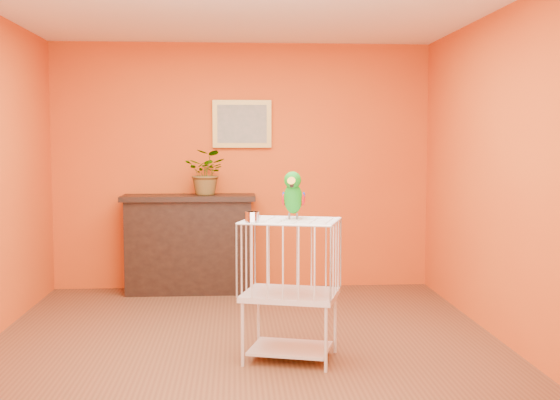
{
  "coord_description": "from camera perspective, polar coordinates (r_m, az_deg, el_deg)",
  "views": [
    {
      "loc": [
        -0.08,
        -5.23,
        1.56
      ],
      "look_at": [
        0.24,
        -0.25,
        1.15
      ],
      "focal_mm": 45.0,
      "sensor_mm": 36.0,
      "label": 1
    }
  ],
  "objects": [
    {
      "name": "framed_picture",
      "position": [
        7.45,
        -3.1,
        6.2
      ],
      "size": [
        0.62,
        0.04,
        0.5
      ],
      "color": "#A9883C",
      "rests_on": "room_shell"
    },
    {
      "name": "potted_plant",
      "position": [
        7.3,
        -5.92,
        1.86
      ],
      "size": [
        0.55,
        0.58,
        0.36
      ],
      "primitive_type": "imported",
      "rotation": [
        0.0,
        0.0,
        -0.34
      ],
      "color": "#26722D",
      "rests_on": "console_cabinet"
    },
    {
      "name": "birdcage",
      "position": [
        5.04,
        0.85,
        -7.13
      ],
      "size": [
        0.77,
        0.66,
        1.01
      ],
      "rotation": [
        0.0,
        0.0,
        -0.28
      ],
      "color": "silver",
      "rests_on": "ground"
    },
    {
      "name": "room_shell",
      "position": [
        5.23,
        -2.84,
        4.99
      ],
      "size": [
        4.5,
        4.5,
        4.5
      ],
      "color": "#D14F13",
      "rests_on": "ground"
    },
    {
      "name": "parrot",
      "position": [
        5.0,
        1.07,
        0.42
      ],
      "size": [
        0.18,
        0.31,
        0.35
      ],
      "rotation": [
        0.0,
        0.0,
        -0.19
      ],
      "color": "#59544C",
      "rests_on": "birdcage"
    },
    {
      "name": "ground",
      "position": [
        5.46,
        -2.77,
        -11.86
      ],
      "size": [
        4.5,
        4.5,
        0.0
      ],
      "primitive_type": "plane",
      "color": "brown",
      "rests_on": "ground"
    },
    {
      "name": "console_cabinet",
      "position": [
        7.34,
        -7.4,
        -3.54
      ],
      "size": [
        1.37,
        0.49,
        1.01
      ],
      "color": "black",
      "rests_on": "ground"
    },
    {
      "name": "feed_cup",
      "position": [
        4.83,
        -2.27,
        -1.36
      ],
      "size": [
        0.1,
        0.1,
        0.07
      ],
      "primitive_type": "cylinder",
      "color": "silver",
      "rests_on": "birdcage"
    }
  ]
}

